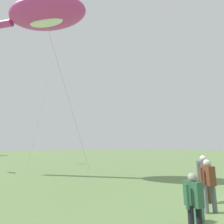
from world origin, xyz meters
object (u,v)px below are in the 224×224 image
big_show_kite (42,15)px  person_brown_coat (208,181)px  person_navy_jacket (194,201)px  person_grey_haired_man (204,175)px  backpack (198,213)px

big_show_kite → person_brown_coat: (2.57, -9.51, -10.31)m
person_navy_jacket → person_brown_coat: 2.26m
person_navy_jacket → person_grey_haired_man: bearing=-60.8°
big_show_kite → person_grey_haired_man: big_show_kite is taller
big_show_kite → person_grey_haired_man: 14.07m
big_show_kite → person_navy_jacket: (0.40, -10.14, -10.42)m
person_grey_haired_man → backpack: size_ratio=3.85×
person_grey_haired_man → backpack: 2.24m
big_show_kite → backpack: big_show_kite is taller
big_show_kite → person_brown_coat: size_ratio=7.50×
big_show_kite → backpack: (1.54, -9.62, -11.02)m
person_navy_jacket → big_show_kite: bearing=10.7°
person_navy_jacket → backpack: size_ratio=3.23×
big_show_kite → person_brown_coat: 14.26m
person_navy_jacket → backpack: bearing=-57.0°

